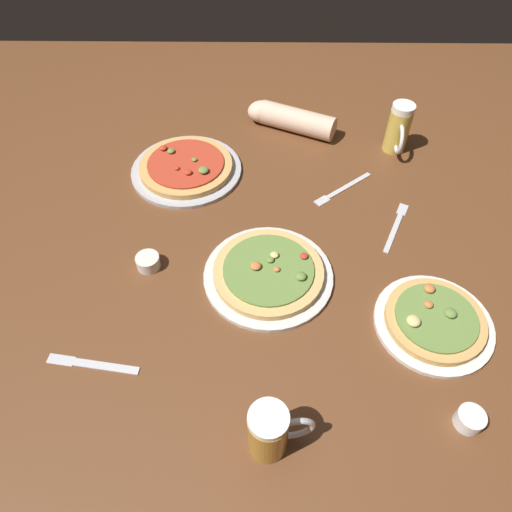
% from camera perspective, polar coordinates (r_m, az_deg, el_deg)
% --- Properties ---
extents(ground_plane, '(2.40, 2.40, 0.03)m').
position_cam_1_polar(ground_plane, '(1.23, 0.00, -1.05)').
color(ground_plane, brown).
extents(pizza_plate_near, '(0.32, 0.32, 0.05)m').
position_cam_1_polar(pizza_plate_near, '(1.17, 1.52, -2.10)').
color(pizza_plate_near, silver).
rests_on(pizza_plate_near, ground_plane).
extents(pizza_plate_far, '(0.34, 0.34, 0.05)m').
position_cam_1_polar(pizza_plate_far, '(1.47, -8.46, 10.55)').
color(pizza_plate_far, '#B2B2B7').
rests_on(pizza_plate_far, ground_plane).
extents(pizza_plate_side, '(0.27, 0.27, 0.05)m').
position_cam_1_polar(pizza_plate_side, '(1.16, 20.81, -7.38)').
color(pizza_plate_side, silver).
rests_on(pizza_plate_side, ground_plane).
extents(beer_mug_dark, '(0.07, 0.13, 0.16)m').
position_cam_1_polar(beer_mug_dark, '(1.57, 16.89, 14.51)').
color(beer_mug_dark, gold).
rests_on(beer_mug_dark, ground_plane).
extents(beer_mug_amber, '(0.13, 0.08, 0.14)m').
position_cam_1_polar(beer_mug_amber, '(0.92, 1.74, -20.47)').
color(beer_mug_amber, '#B27A23').
rests_on(beer_mug_amber, ground_plane).
extents(ramekin_sauce, '(0.06, 0.06, 0.03)m').
position_cam_1_polar(ramekin_sauce, '(1.22, -12.96, -0.69)').
color(ramekin_sauce, silver).
rests_on(ramekin_sauce, ground_plane).
extents(ramekin_butter, '(0.06, 0.06, 0.04)m').
position_cam_1_polar(ramekin_butter, '(1.07, 24.49, -17.58)').
color(ramekin_butter, white).
rests_on(ramekin_butter, ground_plane).
extents(fork_left, '(0.18, 0.15, 0.01)m').
position_cam_1_polar(fork_left, '(1.43, 10.41, 8.02)').
color(fork_left, silver).
rests_on(fork_left, ground_plane).
extents(knife_right, '(0.21, 0.05, 0.01)m').
position_cam_1_polar(knife_right, '(1.11, -19.26, -12.28)').
color(knife_right, silver).
rests_on(knife_right, ground_plane).
extents(fork_spare, '(0.10, 0.19, 0.01)m').
position_cam_1_polar(fork_spare, '(1.35, 16.63, 3.55)').
color(fork_spare, silver).
rests_on(fork_spare, ground_plane).
extents(diner_arm, '(0.30, 0.18, 0.08)m').
position_cam_1_polar(diner_arm, '(1.63, 3.88, 16.34)').
color(diner_arm, beige).
rests_on(diner_arm, ground_plane).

